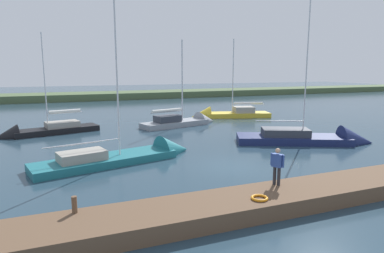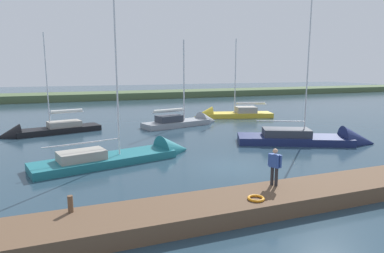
{
  "view_description": "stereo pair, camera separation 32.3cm",
  "coord_description": "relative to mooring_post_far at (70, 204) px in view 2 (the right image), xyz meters",
  "views": [
    {
      "loc": [
        8.96,
        16.36,
        5.59
      ],
      "look_at": [
        1.03,
        -3.75,
        1.82
      ],
      "focal_mm": 31.17,
      "sensor_mm": 36.0,
      "label": 1
    },
    {
      "loc": [
        8.66,
        16.48,
        5.59
      ],
      "look_at": [
        1.03,
        -3.75,
        1.82
      ],
      "focal_mm": 31.17,
      "sensor_mm": 36.0,
      "label": 2
    }
  ],
  "objects": [
    {
      "name": "sailboat_far_right",
      "position": [
        1.96,
        -19.24,
        -0.79
      ],
      "size": [
        8.63,
        4.0,
        9.53
      ],
      "rotation": [
        0.0,
        0.0,
        0.25
      ],
      "color": "black",
      "rests_on": "ground_plane"
    },
    {
      "name": "dock_pier",
      "position": [
        -8.76,
        0.83,
        -0.63
      ],
      "size": [
        23.05,
        2.38,
        0.66
      ],
      "primitive_type": "cube",
      "color": "brown",
      "rests_on": "ground_plane"
    },
    {
      "name": "sailboat_far_left",
      "position": [
        -17.75,
        -7.97,
        -0.81
      ],
      "size": [
        10.28,
        6.63,
        11.78
      ],
      "rotation": [
        0.0,
        0.0,
        2.71
      ],
      "color": "navy",
      "rests_on": "ground_plane"
    },
    {
      "name": "sailboat_behind_pier",
      "position": [
        -17.35,
        -22.84,
        -0.77
      ],
      "size": [
        9.39,
        4.69,
        10.0
      ],
      "rotation": [
        0.0,
        0.0,
        -0.27
      ],
      "color": "gold",
      "rests_on": "ground_plane"
    },
    {
      "name": "life_ring_buoy",
      "position": [
        -6.63,
        1.31,
        -0.25
      ],
      "size": [
        0.66,
        0.66,
        0.1
      ],
      "primitive_type": "torus",
      "color": "orange",
      "rests_on": "dock_pier"
    },
    {
      "name": "person_on_dock",
      "position": [
        -8.18,
        0.21,
        0.62
      ],
      "size": [
        0.4,
        0.56,
        1.61
      ],
      "rotation": [
        0.0,
        0.0,
        3.64
      ],
      "color": "#28282D",
      "rests_on": "dock_pier"
    },
    {
      "name": "ground_plane",
      "position": [
        -8.76,
        -4.78,
        -0.96
      ],
      "size": [
        200.0,
        200.0,
        0.0
      ],
      "primitive_type": "plane",
      "color": "#263D4C"
    },
    {
      "name": "far_shoreline",
      "position": [
        -8.76,
        -52.53,
        -0.96
      ],
      "size": [
        180.0,
        8.0,
        2.4
      ],
      "primitive_type": "cube",
      "color": "#4C603D",
      "rests_on": "ground_plane"
    },
    {
      "name": "sailboat_mid_channel",
      "position": [
        -3.86,
        -8.49,
        -0.79
      ],
      "size": [
        10.27,
        4.63,
        10.7
      ],
      "rotation": [
        0.0,
        0.0,
        3.39
      ],
      "color": "#1E6B75",
      "rests_on": "ground_plane"
    },
    {
      "name": "sailboat_inner_slip",
      "position": [
        -11.43,
        -19.46,
        -0.73
      ],
      "size": [
        8.59,
        4.19,
        9.29
      ],
      "rotation": [
        0.0,
        0.0,
        3.4
      ],
      "color": "gray",
      "rests_on": "ground_plane"
    },
    {
      "name": "mooring_post_far",
      "position": [
        0.0,
        0.0,
        0.0
      ],
      "size": [
        0.18,
        0.18,
        0.6
      ],
      "primitive_type": "cylinder",
      "color": "brown",
      "rests_on": "dock_pier"
    }
  ]
}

